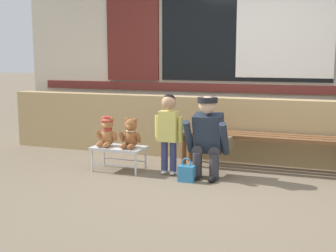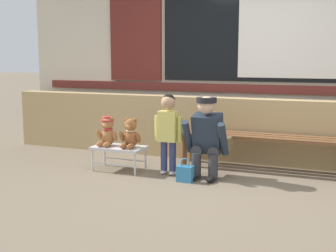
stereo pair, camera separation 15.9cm
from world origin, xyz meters
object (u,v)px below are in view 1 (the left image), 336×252
(wooden_bench_long, at_px, (262,140))
(teddy_bear_plain, at_px, (131,134))
(child_standing, at_px, (169,125))
(handbag_on_ground, at_px, (186,173))
(adult_crouching, at_px, (209,137))
(small_display_bench, at_px, (119,149))
(teddy_bear_with_hat, at_px, (107,132))

(wooden_bench_long, bearing_deg, teddy_bear_plain, -155.68)
(wooden_bench_long, distance_m, child_standing, 1.19)
(handbag_on_ground, bearing_deg, wooden_bench_long, 49.93)
(adult_crouching, relative_size, handbag_on_ground, 3.49)
(wooden_bench_long, distance_m, handbag_on_ground, 1.13)
(small_display_bench, relative_size, teddy_bear_with_hat, 1.76)
(teddy_bear_plain, height_order, handbag_on_ground, teddy_bear_plain)
(small_display_bench, bearing_deg, child_standing, 5.42)
(small_display_bench, distance_m, child_standing, 0.71)
(child_standing, bearing_deg, small_display_bench, -174.58)
(teddy_bear_with_hat, distance_m, handbag_on_ground, 1.16)
(small_display_bench, xyz_separation_m, teddy_bear_plain, (0.16, 0.00, 0.20))
(adult_crouching, bearing_deg, teddy_bear_with_hat, -176.01)
(small_display_bench, relative_size, handbag_on_ground, 2.35)
(teddy_bear_with_hat, height_order, handbag_on_ground, teddy_bear_with_hat)
(wooden_bench_long, distance_m, teddy_bear_with_hat, 1.91)
(child_standing, relative_size, adult_crouching, 1.01)
(child_standing, bearing_deg, handbag_on_ground, -37.97)
(teddy_bear_with_hat, xyz_separation_m, teddy_bear_plain, (0.32, -0.00, -0.01))
(teddy_bear_with_hat, height_order, child_standing, child_standing)
(wooden_bench_long, xyz_separation_m, child_standing, (-1.00, -0.61, 0.22))
(small_display_bench, height_order, teddy_bear_plain, teddy_bear_plain)
(teddy_bear_plain, xyz_separation_m, handbag_on_ground, (0.77, -0.17, -0.37))
(small_display_bench, distance_m, teddy_bear_plain, 0.25)
(wooden_bench_long, bearing_deg, adult_crouching, -132.29)
(wooden_bench_long, distance_m, adult_crouching, 0.79)
(teddy_bear_with_hat, bearing_deg, wooden_bench_long, 20.35)
(wooden_bench_long, xyz_separation_m, teddy_bear_with_hat, (-1.79, -0.66, 0.10))
(adult_crouching, bearing_deg, handbag_on_ground, -124.65)
(teddy_bear_plain, distance_m, child_standing, 0.49)
(wooden_bench_long, height_order, teddy_bear_with_hat, teddy_bear_with_hat)
(teddy_bear_plain, bearing_deg, small_display_bench, -179.49)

